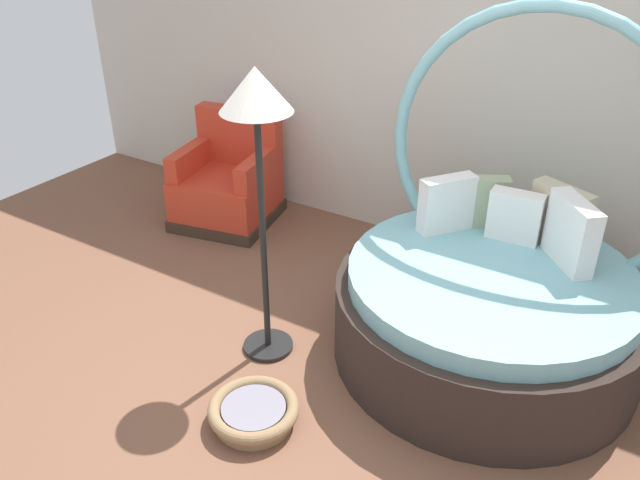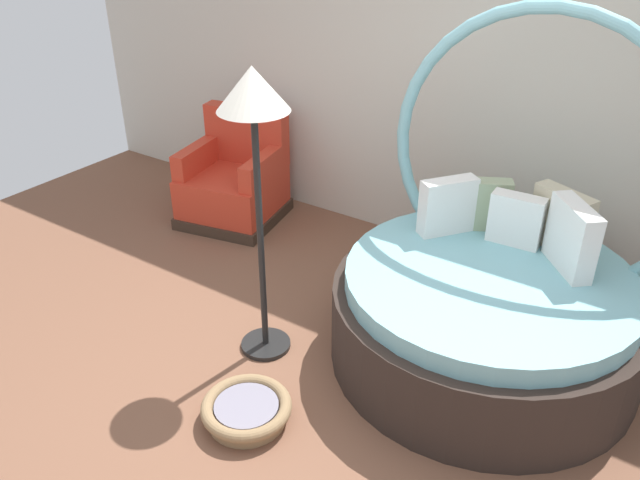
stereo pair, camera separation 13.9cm
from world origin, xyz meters
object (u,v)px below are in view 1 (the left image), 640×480
(red_armchair, at_px, (229,184))
(pet_basket, at_px, (254,412))
(floor_lamp, at_px, (257,120))
(round_daybed, at_px, (492,293))

(red_armchair, relative_size, pet_basket, 1.85)
(pet_basket, bearing_deg, floor_lamp, 119.03)
(round_daybed, height_order, red_armchair, round_daybed)
(round_daybed, xyz_separation_m, pet_basket, (-0.87, -1.32, -0.35))
(round_daybed, distance_m, floor_lamp, 1.79)
(pet_basket, relative_size, floor_lamp, 0.28)
(pet_basket, height_order, floor_lamp, floor_lamp)
(red_armchair, distance_m, floor_lamp, 2.25)
(floor_lamp, bearing_deg, round_daybed, 32.03)
(round_daybed, distance_m, pet_basket, 1.62)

